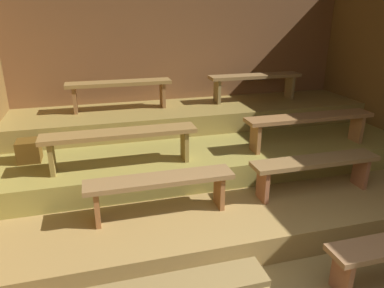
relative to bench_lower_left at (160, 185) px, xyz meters
name	(u,v)px	position (x,y,z in m)	size (l,w,h in m)	color
ground	(226,210)	(0.91, 0.42, -0.68)	(6.28, 5.18, 0.08)	olive
wall_back	(183,69)	(0.91, 2.64, 0.75)	(6.28, 0.06, 2.79)	brown
platform_lower	(213,179)	(0.91, 0.94, -0.49)	(5.48, 3.33, 0.30)	olive
platform_middle	(203,145)	(0.91, 1.46, -0.20)	(5.48, 2.29, 0.30)	olive
platform_upper	(192,116)	(0.91, 2.04, 0.10)	(5.48, 1.14, 0.30)	olive
bench_lower_left	(160,185)	(0.00, 0.00, 0.00)	(1.53, 0.29, 0.43)	olive
bench_lower_right	(315,166)	(1.81, 0.00, 0.00)	(1.53, 0.29, 0.43)	olive
bench_middle_left	(120,138)	(-0.33, 0.70, 0.30)	(1.77, 0.29, 0.43)	olive
bench_middle_right	(309,121)	(2.14, 0.70, 0.30)	(1.77, 0.29, 0.43)	olive
bench_upper_left	(119,87)	(-0.19, 2.15, 0.60)	(1.54, 0.29, 0.43)	olive
bench_upper_right	(255,80)	(2.01, 2.15, 0.60)	(1.54, 0.29, 0.43)	olive
wooden_crate_middle	(29,151)	(-1.39, 1.14, 0.09)	(0.26, 0.26, 0.26)	#593B11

